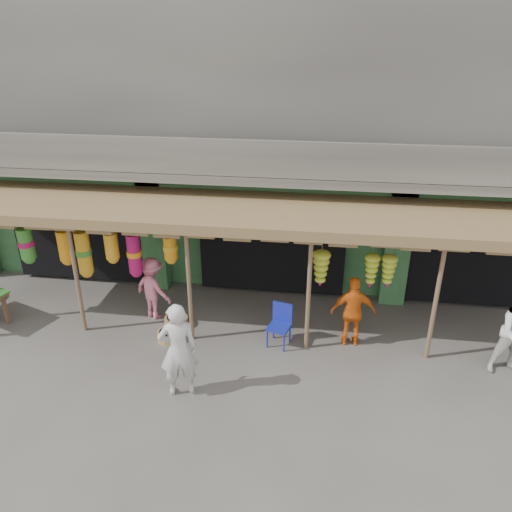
# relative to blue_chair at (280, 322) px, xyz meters

# --- Properties ---
(ground) EXTENTS (80.00, 80.00, 0.00)m
(ground) POSITION_rel_blue_chair_xyz_m (-0.43, 0.09, -0.52)
(ground) COLOR #514C47
(ground) RESTS_ON ground
(building) EXTENTS (16.40, 6.80, 7.00)m
(building) POSITION_rel_blue_chair_xyz_m (-0.43, 4.96, 2.85)
(building) COLOR gray
(building) RESTS_ON ground
(awning) EXTENTS (14.00, 2.70, 2.79)m
(awning) POSITION_rel_blue_chair_xyz_m (-0.60, 0.90, 2.06)
(awning) COLOR brown
(awning) RESTS_ON ground
(blue_chair) EXTENTS (0.55, 0.55, 0.93)m
(blue_chair) POSITION_rel_blue_chair_xyz_m (0.00, 0.00, 0.00)
(blue_chair) COLOR #18239E
(blue_chair) RESTS_ON ground
(basket_mid) EXTENTS (0.68, 0.68, 0.21)m
(basket_mid) POSITION_rel_blue_chair_xyz_m (-2.43, 0.36, -0.42)
(basket_mid) COLOR #9F6D47
(basket_mid) RESTS_ON ground
(basket_right) EXTENTS (0.62, 0.62, 0.22)m
(basket_right) POSITION_rel_blue_chair_xyz_m (-2.43, -0.24, -0.41)
(basket_right) COLOR olive
(basket_right) RESTS_ON ground
(person_front) EXTENTS (0.80, 0.65, 1.91)m
(person_front) POSITION_rel_blue_chair_xyz_m (-1.70, -1.85, 0.44)
(person_front) COLOR beige
(person_front) RESTS_ON ground
(person_vendor) EXTENTS (0.97, 0.47, 1.60)m
(person_vendor) POSITION_rel_blue_chair_xyz_m (1.52, 0.18, 0.28)
(person_vendor) COLOR orange
(person_vendor) RESTS_ON ground
(person_shopper) EXTENTS (1.12, 0.92, 1.51)m
(person_shopper) POSITION_rel_blue_chair_xyz_m (-3.04, 0.67, 0.24)
(person_shopper) COLOR pink
(person_shopper) RESTS_ON ground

